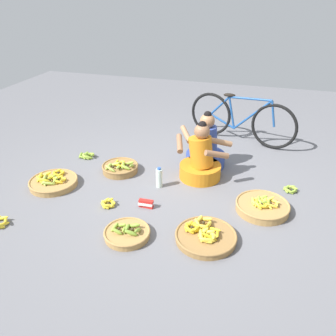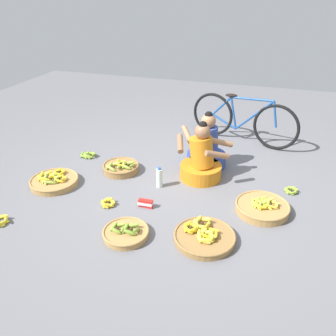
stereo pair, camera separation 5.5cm
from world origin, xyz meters
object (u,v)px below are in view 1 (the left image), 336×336
Objects in this scene: vendor_woman_front at (200,161)px; banana_basket_near_vendor at (205,236)px; loose_bananas_near_bicycle at (291,189)px; banana_basket_back_left at (127,233)px; banana_basket_mid_left at (120,168)px; water_bottle at (159,178)px; bicycle_leaning at (241,119)px; loose_bananas_front_right at (108,203)px; banana_basket_front_center at (53,182)px; loose_bananas_mid_right at (87,156)px; packet_carton_stack at (146,204)px; banana_basket_back_right at (262,206)px; vendor_woman_behind at (206,149)px.

vendor_woman_front is 1.27× the size of banana_basket_near_vendor.
banana_basket_back_left is at bearing -139.27° from loose_bananas_near_bicycle.
banana_basket_mid_left reaches higher than banana_basket_back_left.
banana_basket_mid_left is at bearing 160.46° from water_bottle.
loose_bananas_front_right is at bearing -118.11° from bicycle_leaning.
water_bottle is at bearing 15.12° from banana_basket_front_center.
packet_carton_stack is (1.21, -0.92, 0.01)m from loose_bananas_mid_right.
loose_bananas_front_right is 1.30m from loose_bananas_mid_right.
vendor_woman_front is 1.82m from banana_basket_front_center.
vendor_woman_front is at bearing 146.94° from banana_basket_back_right.
vendor_woman_front is 4.02× the size of loose_bananas_near_bicycle.
vendor_woman_front reaches higher than loose_bananas_front_right.
loose_bananas_mid_right is (-1.95, 1.27, -0.02)m from banana_basket_near_vendor.
banana_basket_mid_left is (-1.03, -0.49, -0.18)m from vendor_woman_behind.
vendor_woman_behind is at bearing 59.10° from water_bottle.
bicycle_leaning is 2.85× the size of banana_basket_back_right.
vendor_woman_front is at bearing 22.67° from banana_basket_front_center.
banana_basket_front_center reaches higher than packet_carton_stack.
bicycle_leaning is 2.29m from packet_carton_stack.
loose_bananas_near_bicycle is (1.54, 1.33, -0.02)m from banana_basket_back_left.
water_bottle reaches higher than banana_basket_mid_left.
loose_bananas_near_bicycle is at bearing 3.52° from banana_basket_mid_left.
packet_carton_stack is (-0.01, -0.46, -0.08)m from water_bottle.
banana_basket_back_left reaches higher than loose_bananas_front_right.
vendor_woman_behind reaches higher than loose_bananas_mid_right.
banana_basket_mid_left reaches higher than loose_bananas_front_right.
vendor_woman_behind reaches higher than bicycle_leaning.
bicycle_leaning is at bearing 65.24° from water_bottle.
vendor_woman_behind is 4.06× the size of loose_bananas_near_bicycle.
banana_basket_back_left is (-1.24, -0.82, -0.01)m from banana_basket_back_right.
packet_carton_stack is at bearing -110.10° from bicycle_leaning.
bicycle_leaning reaches higher than loose_bananas_near_bicycle.
bicycle_leaning is 1.91m from banana_basket_back_right.
vendor_woman_front reaches higher than banana_basket_near_vendor.
loose_bananas_near_bicycle is (0.30, 0.50, -0.03)m from banana_basket_back_right.
banana_basket_near_vendor is 3.09× the size of loose_bananas_front_right.
bicycle_leaning reaches higher than banana_basket_mid_left.
banana_basket_front_center is at bearing 165.48° from loose_bananas_front_right.
bicycle_leaning is 2.86m from banana_basket_front_center.
loose_bananas_front_right is (-1.14, 0.26, -0.01)m from banana_basket_near_vendor.
banana_basket_near_vendor is (0.74, 0.17, 0.00)m from banana_basket_back_left.
vendor_woman_behind is 2.94× the size of water_bottle.
banana_basket_mid_left is at bearing 103.69° from loose_bananas_front_right.
vendor_woman_behind reaches higher than banana_basket_back_left.
vendor_woman_behind is 1.75m from banana_basket_back_left.
loose_bananas_front_right is at bearing 167.39° from banana_basket_near_vendor.
bicycle_leaning is at bearing 46.66° from banana_basket_mid_left.
banana_basket_back_right is 1.24m from water_bottle.
loose_bananas_mid_right is at bearing 165.70° from banana_basket_back_right.
banana_basket_back_left reaches higher than packet_carton_stack.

